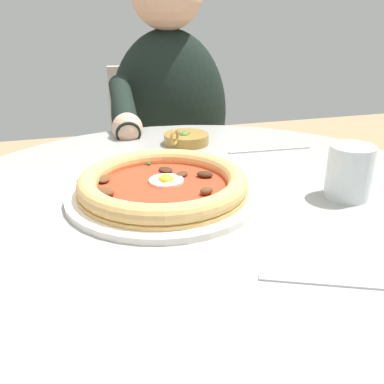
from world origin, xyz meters
TOP-DOWN VIEW (x-y plane):
  - dining_table at (0.00, 0.00)m, footprint 0.89×0.89m
  - pizza_on_plate at (-0.06, 0.02)m, footprint 0.30×0.30m
  - water_glass at (0.21, -0.06)m, footprint 0.07×0.07m
  - olive_pan at (0.05, 0.28)m, footprint 0.10×0.11m
  - fork_utensil at (0.20, 0.19)m, footprint 0.18×0.02m
  - diner_person at (0.09, 0.66)m, footprint 0.39×0.49m
  - cafe_chair_diner at (0.12, 0.80)m, footprint 0.47×0.47m

SIDE VIEW (x-z plane):
  - cafe_chair_diner at x=0.12m, z-range 0.09..0.89m
  - diner_person at x=0.09m, z-range -0.07..1.06m
  - dining_table at x=0.00m, z-range 0.15..0.87m
  - fork_utensil at x=0.20m, z-range 0.72..0.72m
  - olive_pan at x=0.05m, z-range 0.71..0.75m
  - pizza_on_plate at x=-0.06m, z-range 0.71..0.76m
  - water_glass at x=0.21m, z-range 0.71..0.79m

